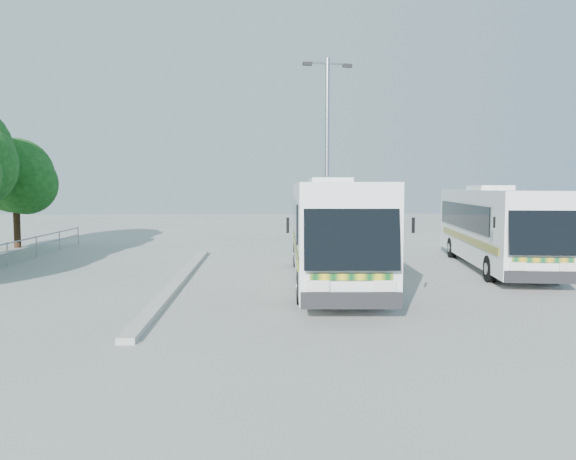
{
  "coord_description": "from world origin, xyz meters",
  "views": [
    {
      "loc": [
        0.56,
        -17.62,
        3.3
      ],
      "look_at": [
        1.48,
        2.1,
        1.77
      ],
      "focal_mm": 35.0,
      "sensor_mm": 36.0,
      "label": 1
    }
  ],
  "objects_px": {
    "tree_far_e": "(16,176)",
    "lamppost": "(327,152)",
    "coach_adjacent": "(494,225)",
    "coach_main": "(332,228)"
  },
  "relations": [
    {
      "from": "tree_far_e",
      "to": "lamppost",
      "type": "xyz_separation_m",
      "value": [
        15.9,
        -7.58,
        0.83
      ]
    },
    {
      "from": "coach_adjacent",
      "to": "lamppost",
      "type": "xyz_separation_m",
      "value": [
        -6.72,
        1.04,
        2.99
      ]
    },
    {
      "from": "coach_main",
      "to": "lamppost",
      "type": "xyz_separation_m",
      "value": [
        0.29,
        3.98,
        2.85
      ]
    },
    {
      "from": "lamppost",
      "to": "coach_adjacent",
      "type": "bearing_deg",
      "value": -18.72
    },
    {
      "from": "coach_main",
      "to": "coach_adjacent",
      "type": "xyz_separation_m",
      "value": [
        7.01,
        2.95,
        -0.13
      ]
    },
    {
      "from": "coach_main",
      "to": "tree_far_e",
      "type": "bearing_deg",
      "value": 145.98
    },
    {
      "from": "coach_adjacent",
      "to": "tree_far_e",
      "type": "bearing_deg",
      "value": 167.23
    },
    {
      "from": "coach_main",
      "to": "coach_adjacent",
      "type": "bearing_deg",
      "value": 25.31
    },
    {
      "from": "lamppost",
      "to": "tree_far_e",
      "type": "bearing_deg",
      "value": 144.55
    },
    {
      "from": "coach_main",
      "to": "lamppost",
      "type": "distance_m",
      "value": 4.91
    }
  ]
}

